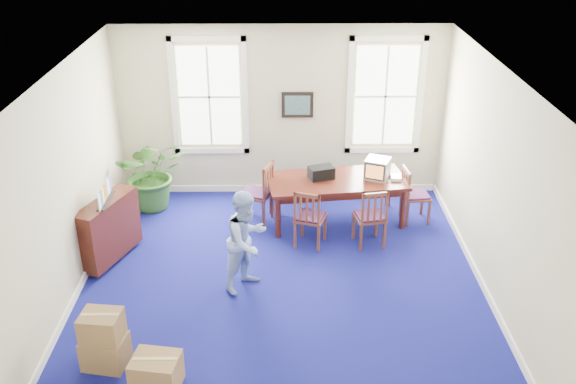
{
  "coord_description": "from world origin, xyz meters",
  "views": [
    {
      "loc": [
        0.01,
        -7.99,
        5.44
      ],
      "look_at": [
        0.1,
        0.6,
        1.25
      ],
      "focal_mm": 40.0,
      "sensor_mm": 36.0,
      "label": 1
    }
  ],
  "objects_px": {
    "conference_table": "(336,200)",
    "potted_plant": "(152,173)",
    "credenza": "(109,232)",
    "crt_tv": "(377,168)",
    "chair_near_left": "(311,216)",
    "cardboard_boxes": "(122,333)",
    "man": "(247,241)"
  },
  "relations": [
    {
      "from": "chair_near_left",
      "to": "man",
      "type": "xyz_separation_m",
      "value": [
        -0.97,
        -1.21,
        0.26
      ]
    },
    {
      "from": "credenza",
      "to": "potted_plant",
      "type": "height_order",
      "value": "potted_plant"
    },
    {
      "from": "chair_near_left",
      "to": "conference_table",
      "type": "bearing_deg",
      "value": -101.75
    },
    {
      "from": "credenza",
      "to": "cardboard_boxes",
      "type": "relative_size",
      "value": 0.88
    },
    {
      "from": "potted_plant",
      "to": "cardboard_boxes",
      "type": "xyz_separation_m",
      "value": [
        0.35,
        -4.19,
        -0.28
      ]
    },
    {
      "from": "crt_tv",
      "to": "credenza",
      "type": "height_order",
      "value": "crt_tv"
    },
    {
      "from": "man",
      "to": "potted_plant",
      "type": "xyz_separation_m",
      "value": [
        -1.83,
        2.59,
        -0.09
      ]
    },
    {
      "from": "chair_near_left",
      "to": "cardboard_boxes",
      "type": "height_order",
      "value": "chair_near_left"
    },
    {
      "from": "man",
      "to": "cardboard_boxes",
      "type": "xyz_separation_m",
      "value": [
        -1.48,
        -1.6,
        -0.37
      ]
    },
    {
      "from": "man",
      "to": "conference_table",
      "type": "bearing_deg",
      "value": 3.98
    },
    {
      "from": "crt_tv",
      "to": "credenza",
      "type": "relative_size",
      "value": 0.34
    },
    {
      "from": "conference_table",
      "to": "chair_near_left",
      "type": "height_order",
      "value": "chair_near_left"
    },
    {
      "from": "conference_table",
      "to": "crt_tv",
      "type": "distance_m",
      "value": 0.91
    },
    {
      "from": "man",
      "to": "chair_near_left",
      "type": "bearing_deg",
      "value": 1.08
    },
    {
      "from": "credenza",
      "to": "cardboard_boxes",
      "type": "xyz_separation_m",
      "value": [
        0.71,
        -2.37,
        -0.09
      ]
    },
    {
      "from": "crt_tv",
      "to": "chair_near_left",
      "type": "bearing_deg",
      "value": -121.49
    },
    {
      "from": "man",
      "to": "potted_plant",
      "type": "relative_size",
      "value": 1.13
    },
    {
      "from": "credenza",
      "to": "cardboard_boxes",
      "type": "height_order",
      "value": "credenza"
    },
    {
      "from": "conference_table",
      "to": "potted_plant",
      "type": "height_order",
      "value": "potted_plant"
    },
    {
      "from": "chair_near_left",
      "to": "crt_tv",
      "type": "bearing_deg",
      "value": -124.76
    },
    {
      "from": "potted_plant",
      "to": "crt_tv",
      "type": "bearing_deg",
      "value": -7.41
    },
    {
      "from": "conference_table",
      "to": "credenza",
      "type": "height_order",
      "value": "credenza"
    },
    {
      "from": "conference_table",
      "to": "chair_near_left",
      "type": "relative_size",
      "value": 2.31
    },
    {
      "from": "chair_near_left",
      "to": "credenza",
      "type": "height_order",
      "value": "chair_near_left"
    },
    {
      "from": "chair_near_left",
      "to": "cardboard_boxes",
      "type": "xyz_separation_m",
      "value": [
        -2.46,
        -2.82,
        -0.11
      ]
    },
    {
      "from": "crt_tv",
      "to": "chair_near_left",
      "type": "relative_size",
      "value": 0.42
    },
    {
      "from": "man",
      "to": "credenza",
      "type": "bearing_deg",
      "value": 110.53
    },
    {
      "from": "crt_tv",
      "to": "potted_plant",
      "type": "bearing_deg",
      "value": -164.93
    },
    {
      "from": "potted_plant",
      "to": "cardboard_boxes",
      "type": "relative_size",
      "value": 0.98
    },
    {
      "from": "conference_table",
      "to": "credenza",
      "type": "xyz_separation_m",
      "value": [
        -3.65,
        -1.25,
        0.08
      ]
    },
    {
      "from": "conference_table",
      "to": "man",
      "type": "bearing_deg",
      "value": -133.29
    },
    {
      "from": "crt_tv",
      "to": "chair_near_left",
      "type": "distance_m",
      "value": 1.53
    }
  ]
}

